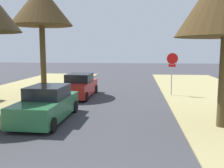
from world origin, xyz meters
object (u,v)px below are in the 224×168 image
at_px(parked_sedan_green, 47,105).
at_px(stop_sign_far, 172,65).
at_px(street_tree_left_mid_b, 41,6).
at_px(parked_sedan_red, 79,86).

bearing_deg(parked_sedan_green, stop_sign_far, 47.16).
distance_m(street_tree_left_mid_b, parked_sedan_red, 6.23).
bearing_deg(stop_sign_far, parked_sedan_green, -132.84).
bearing_deg(stop_sign_far, parked_sedan_red, -171.86).
distance_m(street_tree_left_mid_b, parked_sedan_green, 9.11).
height_order(stop_sign_far, street_tree_left_mid_b, street_tree_left_mid_b).
distance_m(stop_sign_far, parked_sedan_red, 6.64).
bearing_deg(parked_sedan_green, street_tree_left_mid_b, 112.19).
height_order(street_tree_left_mid_b, parked_sedan_red, street_tree_left_mid_b).
height_order(parked_sedan_green, parked_sedan_red, same).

